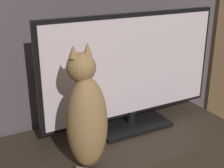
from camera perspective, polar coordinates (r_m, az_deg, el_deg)
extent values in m
cube|color=black|center=(1.55, 3.46, -7.23)|extent=(0.36, 0.21, 0.02)
cylinder|color=black|center=(1.54, 3.50, -5.94)|extent=(0.04, 0.04, 0.06)
cube|color=black|center=(1.45, 3.55, 3.26)|extent=(0.89, 0.02, 0.49)
cube|color=silver|center=(1.44, 3.84, 3.11)|extent=(0.86, 0.01, 0.45)
ellipsoid|color=#997547|center=(1.18, -4.56, -7.26)|extent=(0.18, 0.17, 0.37)
ellipsoid|color=black|center=(1.23, -5.91, -7.11)|extent=(0.09, 0.06, 0.20)
sphere|color=#997547|center=(1.12, -5.68, 3.06)|extent=(0.13, 0.13, 0.11)
cone|color=#997547|center=(1.09, -7.12, 5.93)|extent=(0.04, 0.04, 0.04)
cone|color=#997547|center=(1.12, -4.51, 6.44)|extent=(0.04, 0.04, 0.04)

